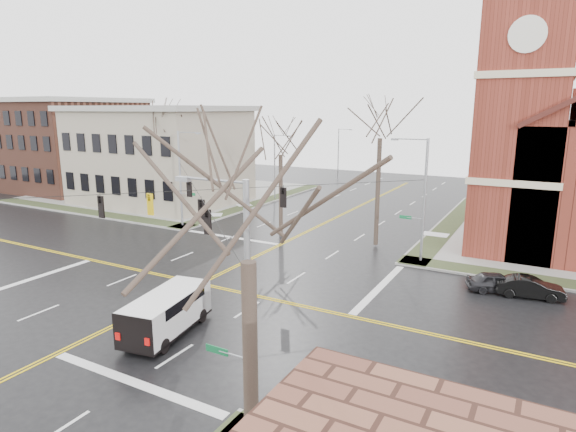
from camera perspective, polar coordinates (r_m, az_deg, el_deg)
The scene contains 19 objects.
ground at distance 32.27m, azimuth -10.36°, elevation -7.89°, with size 120.00×120.00×0.00m, color black.
sidewalks at distance 32.24m, azimuth -10.37°, elevation -7.77°, with size 80.00×80.00×0.17m.
road_markings at distance 32.26m, azimuth -10.36°, elevation -7.89°, with size 100.00×100.00×0.01m.
civic_building_a at distance 60.12m, azimuth -14.88°, elevation 6.77°, with size 18.00×14.00×11.00m, color gray.
civic_building_b at distance 76.43m, azimuth -24.87°, elevation 7.58°, with size 18.00×16.00×12.00m, color brown.
signal_pole_ne at distance 36.19m, azimuth 15.60°, elevation 2.22°, with size 2.75×0.22×9.00m.
signal_pole_nw at distance 46.78m, azimuth -12.50°, elevation 4.66°, with size 2.75×0.22×9.00m.
signal_pole_se at distance 15.55m, azimuth -5.28°, elevation -11.13°, with size 2.75×0.22×9.00m.
span_wires at distance 30.67m, azimuth -10.82°, elevation 3.02°, with size 23.02×23.02×0.03m.
traffic_signals at distance 30.30m, azimuth -11.56°, elevation 1.43°, with size 8.21×8.26×1.30m.
streetlight_north_a at distance 59.77m, azimuth -1.47°, elevation 6.16°, with size 2.30×0.20×8.00m.
streetlight_north_b at distance 77.60m, azimuth 6.08°, elevation 7.58°, with size 2.30×0.20×8.00m.
cargo_van at distance 25.59m, azimuth -13.92°, elevation -10.68°, with size 3.01×5.77×2.09m.
parked_car_a at distance 32.94m, azimuth 23.54°, elevation -7.21°, with size 1.45×3.61×1.23m, color black.
parked_car_b at distance 32.82m, azimuth 26.76°, elevation -7.56°, with size 1.34×3.84×1.27m, color black.
tree_nw_far at distance 50.16m, azimuth -13.69°, elevation 10.20°, with size 4.00×4.00×12.99m.
tree_nw_near at distance 42.37m, azimuth -0.88°, elevation 7.89°, with size 4.00×4.00×10.62m.
tree_ne at distance 39.18m, azimuth 10.88°, elevation 9.89°, with size 4.00×4.00×13.12m.
tree_se at distance 10.63m, azimuth -4.76°, elevation -2.81°, with size 4.00×4.00×11.57m.
Camera 1 is at (19.40, -23.22, 11.20)m, focal length 30.00 mm.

